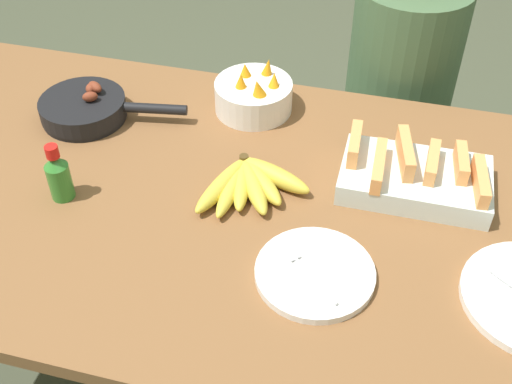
% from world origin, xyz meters
% --- Properties ---
extents(dining_table, '(1.81, 0.91, 0.72)m').
position_xyz_m(dining_table, '(0.00, 0.00, 0.63)').
color(dining_table, brown).
rests_on(dining_table, ground_plane).
extents(banana_bunch, '(0.23, 0.21, 0.04)m').
position_xyz_m(banana_bunch, '(-0.03, 0.04, 0.74)').
color(banana_bunch, gold).
rests_on(banana_bunch, dining_table).
extents(melon_tray, '(0.31, 0.19, 0.10)m').
position_xyz_m(melon_tray, '(0.31, 0.13, 0.75)').
color(melon_tray, silver).
rests_on(melon_tray, dining_table).
extents(skillet, '(0.35, 0.20, 0.08)m').
position_xyz_m(skillet, '(-0.47, 0.19, 0.75)').
color(skillet, black).
rests_on(skillet, dining_table).
extents(empty_plate_far_right, '(0.22, 0.22, 0.02)m').
position_xyz_m(empty_plate_far_right, '(0.15, -0.16, 0.73)').
color(empty_plate_far_right, white).
rests_on(empty_plate_far_right, dining_table).
extents(fruit_bowl_mango, '(0.19, 0.19, 0.12)m').
position_xyz_m(fruit_bowl_mango, '(-0.09, 0.32, 0.76)').
color(fruit_bowl_mango, white).
rests_on(fruit_bowl_mango, dining_table).
extents(hot_sauce_bottle, '(0.05, 0.05, 0.13)m').
position_xyz_m(hot_sauce_bottle, '(-0.40, -0.08, 0.78)').
color(hot_sauce_bottle, '#337F2D').
rests_on(hot_sauce_bottle, dining_table).
extents(person_figure, '(0.33, 0.33, 1.17)m').
position_xyz_m(person_figure, '(0.25, 0.66, 0.49)').
color(person_figure, black).
rests_on(person_figure, ground_plane).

